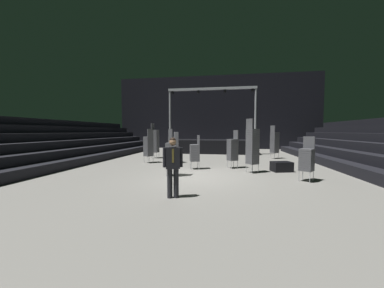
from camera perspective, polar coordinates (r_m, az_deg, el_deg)
The scene contains 15 objects.
ground_plane at distance 9.01m, azimuth 1.02°, elevation -9.10°, with size 22.00×30.00×0.10m, color slate.
arena_end_wall at distance 23.83m, azimuth 6.26°, elevation 8.47°, with size 22.00×0.30×8.00m, color black.
bleacher_bank_left at distance 13.95m, azimuth -36.59°, elevation 0.48°, with size 4.50×24.00×2.70m.
stage_riser at distance 19.02m, azimuth 5.44°, elevation -0.35°, with size 7.58×3.02×5.50m.
man_with_tie at distance 6.07m, azimuth -5.17°, elevation -5.35°, with size 0.57×0.33×1.73m.
chair_stack_front_left at distance 9.17m, azimuth 28.49°, elevation -3.54°, with size 0.62×0.62×1.71m.
chair_stack_front_right at distance 9.08m, azimuth -5.34°, elevation -2.67°, with size 0.49×0.49×1.88m.
chair_stack_mid_left at distance 10.66m, azimuth 0.76°, elevation -2.20°, with size 0.56×0.56×1.71m.
chair_stack_mid_right at distance 11.12m, azimuth 10.88°, elevation -1.37°, with size 0.60×0.60×1.96m.
chair_stack_mid_centre at distance 13.06m, azimuth -11.63°, elevation -0.49°, with size 0.61×0.61×2.05m.
chair_stack_rear_left at distance 15.28m, azimuth -9.90°, elevation 0.88°, with size 0.50×0.50×2.48m.
chair_stack_rear_right at distance 12.78m, azimuth -5.08°, elevation -0.52°, with size 0.62×0.62×2.05m.
chair_stack_rear_centre at distance 15.83m, azimuth 21.33°, elevation 0.48°, with size 0.61×0.61×2.31m.
chair_stack_aisle_left at distance 10.09m, azimuth 15.94°, elevation -0.50°, with size 0.61×0.61×2.48m.
equipment_road_case at distance 10.96m, azimuth 22.95°, elevation -5.62°, with size 0.90×0.60×0.46m, color black.
Camera 1 is at (1.26, -8.71, 1.91)m, focal length 19.82 mm.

